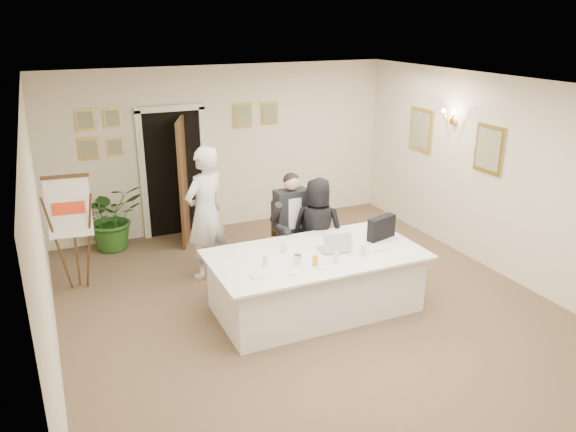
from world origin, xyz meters
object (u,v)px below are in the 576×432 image
Objects in this scene: potted_palm at (112,217)px; paper_stack at (376,248)px; flip_chart at (74,239)px; laptop_bag at (381,228)px; steel_jug at (298,259)px; seated_man at (293,224)px; standing_woman at (318,229)px; laptop at (333,239)px; conference_table at (316,281)px; oj_glass at (315,261)px; standing_man at (206,213)px.

paper_stack is (2.81, -3.31, 0.25)m from potted_palm.
flip_chart is 3.72× the size of laptop_bag.
flip_chart is 3.11m from steel_jug.
seated_man is at bearing 112.48° from paper_stack.
flip_chart reaches higher than steel_jug.
standing_woman is 13.40× the size of steel_jug.
flip_chart reaches higher than seated_man.
laptop is 0.62m from steel_jug.
flip_chart is 1.46m from potted_palm.
seated_man is at bearing 67.71° from steel_jug.
laptop_bag is at bearing 5.14° from conference_table.
paper_stack is 2.03× the size of oj_glass.
laptop is 0.77m from laptop_bag.
conference_table is 1.79× the size of standing_woman.
standing_man reaches higher than laptop_bag.
laptop is 0.56m from paper_stack.
standing_man is (-0.96, 1.52, 0.56)m from conference_table.
laptop_bag is (0.56, -0.73, 0.19)m from standing_woman.
flip_chart is 1.49× the size of potted_palm.
laptop_bag reaches higher than conference_table.
steel_jug is (-0.58, -0.20, -0.08)m from laptop.
seated_man is 13.70× the size of steel_jug.
laptop is at bearing 39.42° from oj_glass.
steel_jug is at bearing 82.15° from standing_man.
oj_glass is (-0.62, -1.15, 0.10)m from standing_woman.
laptop is at bearing 157.85° from paper_stack.
seated_man is 0.79× the size of standing_man.
conference_table is 0.99m from standing_woman.
oj_glass is 1.18× the size of steel_jug.
oj_glass is (0.78, -1.85, -0.11)m from standing_man.
potted_palm is at bearing -8.87° from standing_woman.
standing_woman is 11.34× the size of oj_glass.
conference_table is 1.75× the size of seated_man.
paper_stack is 1.09m from steel_jug.
flip_chart is at bearing 157.73° from laptop.
conference_table is at bearing -34.02° from flip_chart.
standing_woman is 1.38× the size of potted_palm.
paper_stack is at bearing -49.70° from potted_palm.
flip_chart reaches higher than oj_glass.
standing_woman is 1.06m from paper_stack.
laptop_bag is (1.00, 0.09, 0.53)m from conference_table.
laptop_bag is 3.30× the size of oj_glass.
conference_table is 3.28m from flip_chart.
laptop_bag is at bearing 19.73° from oj_glass.
seated_man reaches higher than conference_table.
conference_table is at bearing 95.51° from standing_woman.
standing_man is 17.31× the size of steel_jug.
standing_woman reaches higher than laptop.
conference_table is at bearing -167.74° from laptop.
standing_woman is at bearing -42.61° from potted_palm.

